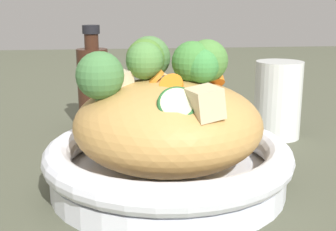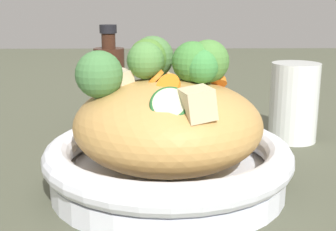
# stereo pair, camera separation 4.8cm
# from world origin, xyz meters

# --- Properties ---
(ground_plane) EXTENTS (3.00, 3.00, 0.00)m
(ground_plane) POSITION_xyz_m (0.00, 0.00, 0.00)
(ground_plane) COLOR #494C3B
(serving_bowl) EXTENTS (0.26, 0.26, 0.05)m
(serving_bowl) POSITION_xyz_m (0.00, 0.00, 0.03)
(serving_bowl) COLOR white
(serving_bowl) RESTS_ON ground_plane
(noodle_heap) EXTENTS (0.20, 0.20, 0.10)m
(noodle_heap) POSITION_xyz_m (-0.00, -0.00, 0.07)
(noodle_heap) COLOR tan
(noodle_heap) RESTS_ON serving_bowl
(broccoli_florets) EXTENTS (0.11, 0.17, 0.06)m
(broccoli_florets) POSITION_xyz_m (-0.01, -0.01, 0.13)
(broccoli_florets) COLOR #97B175
(broccoli_florets) RESTS_ON serving_bowl
(carrot_coins) EXTENTS (0.07, 0.15, 0.04)m
(carrot_coins) POSITION_xyz_m (-0.00, -0.01, 0.11)
(carrot_coins) COLOR orange
(carrot_coins) RESTS_ON serving_bowl
(zucchini_slices) EXTENTS (0.13, 0.08, 0.03)m
(zucchini_slices) POSITION_xyz_m (0.01, 0.02, 0.11)
(zucchini_slices) COLOR beige
(zucchini_slices) RESTS_ON serving_bowl
(chicken_chunks) EXTENTS (0.12, 0.12, 0.04)m
(chicken_chunks) POSITION_xyz_m (0.04, -0.01, 0.11)
(chicken_chunks) COLOR beige
(chicken_chunks) RESTS_ON serving_bowl
(soy_sauce_bottle) EXTENTS (0.05, 0.05, 0.16)m
(soy_sauce_bottle) POSITION_xyz_m (-0.24, -0.09, 0.07)
(soy_sauce_bottle) COLOR #381E14
(soy_sauce_bottle) RESTS_ON ground_plane
(drinking_glass) EXTENTS (0.07, 0.07, 0.11)m
(drinking_glass) POSITION_xyz_m (-0.17, 0.18, 0.06)
(drinking_glass) COLOR silver
(drinking_glass) RESTS_ON ground_plane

